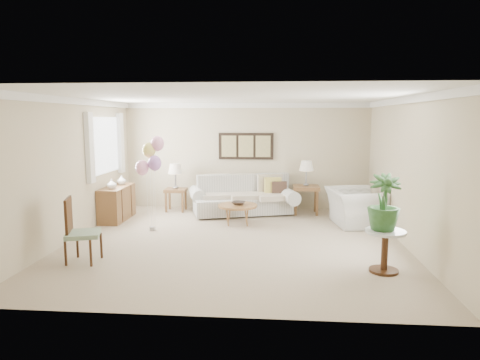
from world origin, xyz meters
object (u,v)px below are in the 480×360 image
(coffee_table, at_px, (238,206))
(balloon_cluster, at_px, (151,157))
(sofa, at_px, (243,199))
(armchair, at_px, (355,207))
(accent_chair, at_px, (78,229))

(coffee_table, height_order, balloon_cluster, balloon_cluster)
(sofa, bearing_deg, coffee_table, -91.76)
(armchair, bearing_deg, sofa, 61.61)
(accent_chair, distance_m, balloon_cluster, 2.27)
(armchair, distance_m, accent_chair, 5.46)
(coffee_table, xyz_separation_m, balloon_cluster, (-1.66, -0.63, 1.10))
(sofa, relative_size, accent_chair, 2.66)
(balloon_cluster, bearing_deg, armchair, 10.63)
(coffee_table, distance_m, balloon_cluster, 2.08)
(sofa, distance_m, accent_chair, 4.29)
(sofa, bearing_deg, armchair, -19.80)
(coffee_table, height_order, armchair, armchair)
(armchair, bearing_deg, accent_chair, 111.58)
(coffee_table, bearing_deg, sofa, 88.24)
(coffee_table, bearing_deg, balloon_cluster, -159.06)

